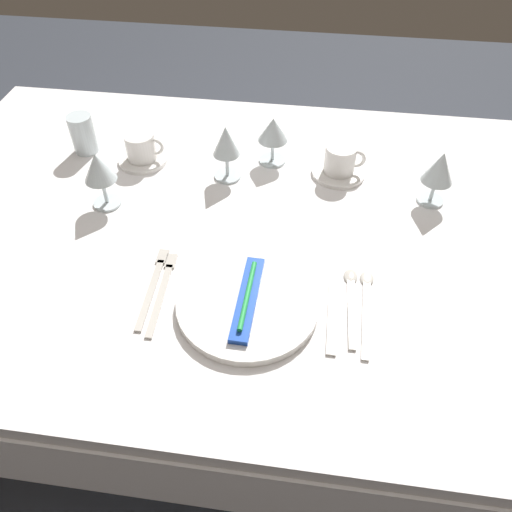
{
  "coord_description": "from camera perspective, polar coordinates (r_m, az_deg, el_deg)",
  "views": [
    {
      "loc": [
        0.08,
        -0.86,
        1.52
      ],
      "look_at": [
        -0.02,
        -0.13,
        0.76
      ],
      "focal_mm": 35.37,
      "sensor_mm": 36.0,
      "label": 1
    }
  ],
  "objects": [
    {
      "name": "ground_plane",
      "position": [
        1.75,
        1.3,
        -14.81
      ],
      "size": [
        6.0,
        6.0,
        0.0
      ],
      "primitive_type": "plane",
      "color": "#383D47"
    },
    {
      "name": "dining_table",
      "position": [
        1.22,
        1.79,
        0.7
      ],
      "size": [
        1.8,
        1.11,
        0.74
      ],
      "color": "white",
      "rests_on": "ground"
    },
    {
      "name": "toothbrush_package",
      "position": [
        0.98,
        -0.97,
        -4.75
      ],
      "size": [
        0.04,
        0.21,
        0.02
      ],
      "color": "blue",
      "rests_on": "dinner_plate"
    },
    {
      "name": "saucer_left",
      "position": [
        1.33,
        9.28,
        9.34
      ],
      "size": [
        0.14,
        0.14,
        0.01
      ],
      "primitive_type": "cylinder",
      "color": "white",
      "rests_on": "dining_table"
    },
    {
      "name": "saucer_right",
      "position": [
        1.39,
        -12.65,
        10.61
      ],
      "size": [
        0.13,
        0.13,
        0.01
      ],
      "primitive_type": "cylinder",
      "color": "white",
      "rests_on": "dining_table"
    },
    {
      "name": "dinner_plate",
      "position": [
        0.99,
        -0.95,
        -5.37
      ],
      "size": [
        0.28,
        0.28,
        0.02
      ],
      "primitive_type": "cylinder",
      "color": "white",
      "rests_on": "dining_table"
    },
    {
      "name": "spoon_dessert",
      "position": [
        1.02,
        12.37,
        -5.1
      ],
      "size": [
        0.03,
        0.22,
        0.01
      ],
      "color": "beige",
      "rests_on": "dining_table"
    },
    {
      "name": "drink_tumbler",
      "position": [
        1.45,
        -18.93,
        12.71
      ],
      "size": [
        0.06,
        0.06,
        0.1
      ],
      "color": "silver",
      "rests_on": "dining_table"
    },
    {
      "name": "wine_glass_far",
      "position": [
        1.25,
        -3.4,
        12.55
      ],
      "size": [
        0.07,
        0.07,
        0.14
      ],
      "color": "silver",
      "rests_on": "dining_table"
    },
    {
      "name": "dinner_knife",
      "position": [
        1.0,
        8.66,
        -6.01
      ],
      "size": [
        0.02,
        0.22,
        0.0
      ],
      "color": "beige",
      "rests_on": "dining_table"
    },
    {
      "name": "coffee_cup_left",
      "position": [
        1.3,
        9.57,
        10.78
      ],
      "size": [
        0.1,
        0.08,
        0.07
      ],
      "color": "white",
      "rests_on": "saucer_left"
    },
    {
      "name": "coffee_cup_right",
      "position": [
        1.37,
        -12.84,
        11.97
      ],
      "size": [
        0.1,
        0.08,
        0.07
      ],
      "color": "white",
      "rests_on": "saucer_right"
    },
    {
      "name": "spoon_soup",
      "position": [
        1.02,
        10.7,
        -4.57
      ],
      "size": [
        0.03,
        0.2,
        0.01
      ],
      "color": "beige",
      "rests_on": "dining_table"
    },
    {
      "name": "wine_glass_left",
      "position": [
        1.31,
        1.94,
        13.83
      ],
      "size": [
        0.08,
        0.08,
        0.13
      ],
      "color": "silver",
      "rests_on": "dining_table"
    },
    {
      "name": "fork_inner",
      "position": [
        1.05,
        -11.53,
        -3.11
      ],
      "size": [
        0.02,
        0.22,
        0.0
      ],
      "color": "beige",
      "rests_on": "dining_table"
    },
    {
      "name": "wine_glass_right",
      "position": [
        1.21,
        -17.37,
        9.31
      ],
      "size": [
        0.07,
        0.07,
        0.14
      ],
      "color": "silver",
      "rests_on": "dining_table"
    },
    {
      "name": "wine_glass_centre",
      "position": [
        1.24,
        20.06,
        9.19
      ],
      "size": [
        0.07,
        0.07,
        0.14
      ],
      "color": "silver",
      "rests_on": "dining_table"
    },
    {
      "name": "fork_outer",
      "position": [
        1.04,
        -10.51,
        -3.72
      ],
      "size": [
        0.03,
        0.22,
        0.0
      ],
      "color": "beige",
      "rests_on": "dining_table"
    }
  ]
}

